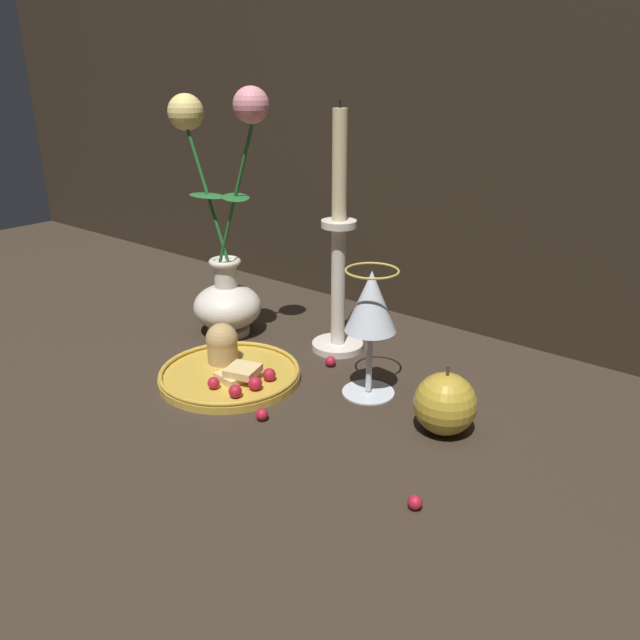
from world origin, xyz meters
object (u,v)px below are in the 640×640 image
at_px(candlestick, 338,264).
at_px(wine_glass, 371,307).
at_px(plate_with_pastries, 229,368).
at_px(apple_beside_vase, 445,404).
at_px(vase, 224,263).

bearing_deg(candlestick, wine_glass, -36.52).
height_order(plate_with_pastries, apple_beside_vase, apple_beside_vase).
relative_size(vase, plate_with_pastries, 1.94).
bearing_deg(plate_with_pastries, wine_glass, 25.78).
height_order(vase, candlestick, vase).
relative_size(plate_with_pastries, wine_glass, 1.14).
bearing_deg(plate_with_pastries, candlestick, 71.60).
distance_m(vase, candlestick, 0.19).
bearing_deg(apple_beside_vase, plate_with_pastries, -168.21).
distance_m(vase, wine_glass, 0.29).
xyz_separation_m(plate_with_pastries, candlestick, (0.06, 0.17, 0.12)).
bearing_deg(plate_with_pastries, apple_beside_vase, 11.79).
bearing_deg(candlestick, apple_beside_vase, -24.52).
relative_size(vase, candlestick, 1.05).
bearing_deg(candlestick, plate_with_pastries, -108.40).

